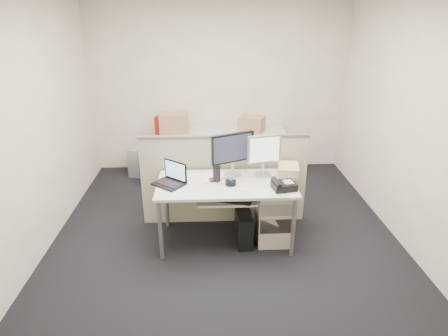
{
  "coord_description": "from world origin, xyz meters",
  "views": [
    {
      "loc": [
        -0.19,
        -3.68,
        2.47
      ],
      "look_at": [
        -0.01,
        0.15,
        0.84
      ],
      "focal_mm": 30.0,
      "sensor_mm": 36.0,
      "label": 1
    }
  ],
  "objects_px": {
    "desk": "(226,188)",
    "monitor_main": "(233,155)",
    "desk_phone": "(284,186)",
    "laptop": "(168,175)"
  },
  "relations": [
    {
      "from": "desk",
      "to": "monitor_main",
      "type": "height_order",
      "value": "monitor_main"
    },
    {
      "from": "desk",
      "to": "monitor_main",
      "type": "relative_size",
      "value": 2.95
    },
    {
      "from": "desk",
      "to": "desk_phone",
      "type": "height_order",
      "value": "desk_phone"
    },
    {
      "from": "monitor_main",
      "to": "desk_phone",
      "type": "relative_size",
      "value": 2.15
    },
    {
      "from": "desk",
      "to": "monitor_main",
      "type": "xyz_separation_m",
      "value": [
        0.08,
        0.18,
        0.32
      ]
    },
    {
      "from": "monitor_main",
      "to": "laptop",
      "type": "relative_size",
      "value": 1.61
    },
    {
      "from": "desk",
      "to": "laptop",
      "type": "height_order",
      "value": "laptop"
    },
    {
      "from": "laptop",
      "to": "desk_phone",
      "type": "height_order",
      "value": "laptop"
    },
    {
      "from": "monitor_main",
      "to": "laptop",
      "type": "distance_m",
      "value": 0.74
    },
    {
      "from": "desk",
      "to": "monitor_main",
      "type": "distance_m",
      "value": 0.38
    }
  ]
}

